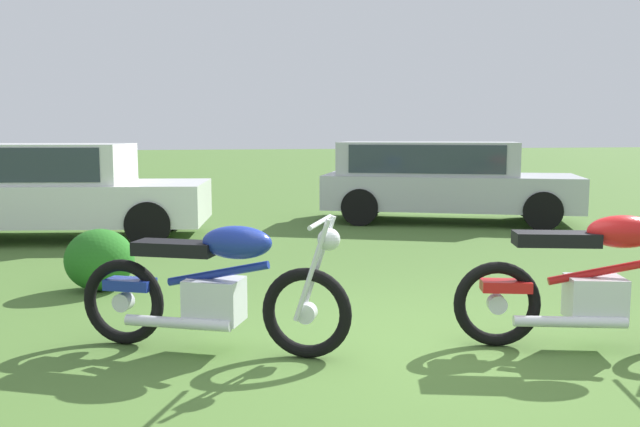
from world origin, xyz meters
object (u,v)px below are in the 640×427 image
(car_white, at_px, (49,186))
(motorcycle_blue, at_px, (215,287))
(shrub_low, at_px, (100,260))
(motorcycle_red, at_px, (596,283))
(car_silver, at_px, (438,175))

(car_white, bearing_deg, motorcycle_blue, -60.62)
(motorcycle_blue, height_order, shrub_low, motorcycle_blue)
(motorcycle_red, xyz_separation_m, car_white, (-4.78, 6.43, 0.30))
(motorcycle_blue, relative_size, car_silver, 0.40)
(motorcycle_blue, distance_m, motorcycle_red, 2.81)
(car_white, height_order, car_silver, same)
(motorcycle_blue, xyz_separation_m, car_silver, (4.45, 6.44, 0.36))
(car_white, bearing_deg, car_silver, 15.26)
(motorcycle_blue, height_order, car_silver, car_silver)
(motorcycle_red, bearing_deg, car_white, 143.70)
(car_silver, bearing_deg, motorcycle_blue, -100.96)
(motorcycle_red, xyz_separation_m, shrub_low, (-3.75, 2.77, -0.18))
(motorcycle_red, relative_size, shrub_low, 2.85)
(car_white, relative_size, shrub_low, 6.87)
(motorcycle_red, height_order, car_silver, car_silver)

